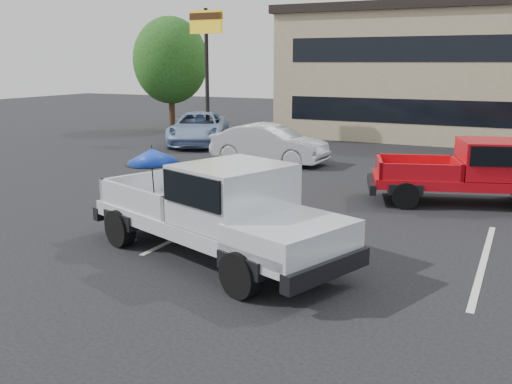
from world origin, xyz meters
TOP-DOWN VIEW (x-y plane):
  - ground at (0.00, 0.00)m, footprint 90.00×90.00m
  - stripe_left at (-3.00, 2.00)m, footprint 0.12×5.00m
  - stripe_right at (3.00, 2.00)m, footprint 0.12×5.00m
  - motel_building at (2.00, 20.99)m, footprint 20.40×8.40m
  - motel_sign at (-10.00, 14.00)m, footprint 1.60×0.22m
  - tree_left at (-14.00, 17.00)m, footprint 3.96×3.96m
  - silver_pickup at (-1.39, -0.09)m, footprint 6.02×3.81m
  - red_pickup at (2.54, 6.73)m, footprint 5.42×3.21m
  - silver_sedan at (-5.04, 10.01)m, footprint 4.37×1.65m
  - blue_suv at (-9.98, 13.14)m, footprint 4.30×5.71m

SIDE VIEW (x-z plane):
  - ground at x=0.00m, z-range 0.00..0.00m
  - stripe_left at x=-3.00m, z-range 0.00..0.01m
  - stripe_right at x=3.00m, z-range 0.00..0.01m
  - silver_sedan at x=-5.04m, z-range 0.00..1.42m
  - blue_suv at x=-9.98m, z-range 0.00..1.44m
  - red_pickup at x=2.54m, z-range 0.08..1.77m
  - silver_pickup at x=-1.39m, z-range 0.02..2.08m
  - motel_building at x=2.00m, z-range 0.06..6.36m
  - tree_left at x=-14.00m, z-range 0.72..6.74m
  - motel_sign at x=-10.00m, z-range 1.65..7.65m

